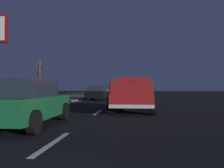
{
  "coord_description": "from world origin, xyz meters",
  "views": [
    {
      "loc": [
        -1.65,
        -1.86,
        1.27
      ],
      "look_at": [
        11.34,
        -0.67,
        1.48
      ],
      "focal_mm": 38.25,
      "sensor_mm": 36.0,
      "label": 1
    }
  ],
  "objects": [
    {
      "name": "pickup_truck",
      "position": [
        11.59,
        -1.75,
        0.98
      ],
      "size": [
        5.42,
        2.28,
        1.87
      ],
      "color": "maroon",
      "rests_on": "ground"
    },
    {
      "name": "sedan_silver",
      "position": [
        34.63,
        1.85,
        0.78
      ],
      "size": [
        4.41,
        2.04,
        1.54
      ],
      "color": "#B2B5BA",
      "rests_on": "ground"
    },
    {
      "name": "sedan_green",
      "position": [
        5.99,
        1.75,
        0.78
      ],
      "size": [
        4.42,
        2.06,
        1.54
      ],
      "color": "#14592D",
      "rests_on": "ground"
    },
    {
      "name": "sidewalk_shoulder",
      "position": [
        27.0,
        5.7,
        0.06
      ],
      "size": [
        108.0,
        4.0,
        0.12
      ],
      "primitive_type": "cube",
      "color": "slate",
      "rests_on": "ground"
    },
    {
      "name": "sedan_black",
      "position": [
        23.18,
        1.99,
        0.78
      ],
      "size": [
        4.44,
        2.09,
        1.54
      ],
      "color": "black",
      "rests_on": "ground"
    },
    {
      "name": "lane_markings",
      "position": [
        29.14,
        2.55,
        0.0
      ],
      "size": [
        108.0,
        3.54,
        0.01
      ],
      "color": "silver",
      "rests_on": "ground"
    },
    {
      "name": "sedan_tan",
      "position": [
        30.86,
        -1.89,
        0.78
      ],
      "size": [
        4.45,
        2.11,
        1.54
      ],
      "color": "#9E845B",
      "rests_on": "ground"
    },
    {
      "name": "grass_verge",
      "position": [
        27.0,
        10.7,
        0.0
      ],
      "size": [
        108.0,
        6.0,
        0.01
      ],
      "primitive_type": "cube",
      "color": "#1E3819",
      "rests_on": "ground"
    },
    {
      "name": "ground",
      "position": [
        27.0,
        0.0,
        0.0
      ],
      "size": [
        144.0,
        144.0,
        0.0
      ],
      "primitive_type": "plane",
      "color": "black"
    },
    {
      "name": "bare_tree_far",
      "position": [
        28.56,
        10.45,
        2.62
      ],
      "size": [
        1.41,
        2.04,
        5.18
      ],
      "color": "#423323",
      "rests_on": "ground"
    }
  ]
}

